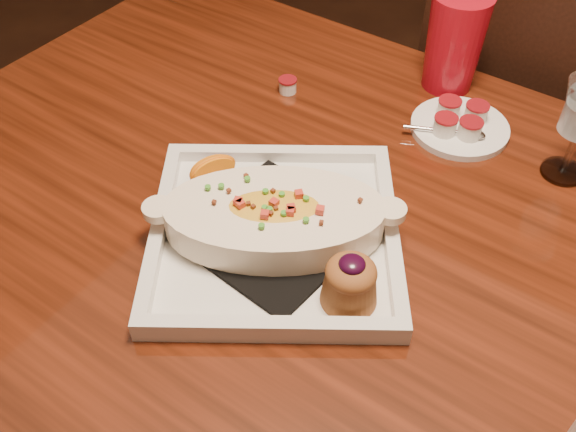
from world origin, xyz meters
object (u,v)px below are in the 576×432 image
Objects in this scene: saucer at (459,124)px; red_tumbler at (455,42)px; chair_far at (517,140)px; table at (377,293)px; plate at (278,226)px.

red_tumbler reaches higher than saucer.
chair_far is 5.78× the size of red_tumbler.
chair_far is at bearing 90.00° from table.
saucer is at bearing 41.03° from plate.
table is at bearing 90.00° from chair_far.
chair_far reaches higher than red_tumbler.
saucer is (-0.03, 0.28, 0.11)m from table.
plate is (-0.12, -0.07, 0.13)m from table.
saucer is at bearing -56.62° from red_tumbler.
saucer is at bearing 95.24° from table.
red_tumbler is (-0.09, -0.25, 0.32)m from chair_far.
red_tumbler reaches higher than table.
red_tumbler is (-0.09, 0.38, 0.18)m from table.
chair_far reaches higher than plate.
table is 9.33× the size of red_tumbler.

